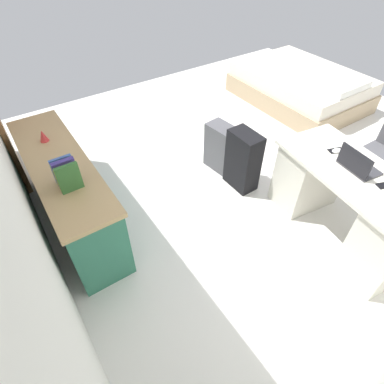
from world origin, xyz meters
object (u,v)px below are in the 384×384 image
object	(u,v)px
suitcase_black	(243,161)
credenza	(69,193)
bed	(300,87)
figurine_small	(43,136)
computer_mouse	(337,151)
cell_phone_by_mouse	(336,150)
desk	(346,203)
suitcase_spare_grey	(221,148)
laptop	(357,165)

from	to	relation	value
suitcase_black	credenza	bearing A→B (deg)	73.52
bed	figurine_small	world-z (taller)	figurine_small
computer_mouse	figurine_small	distance (m)	2.68
figurine_small	cell_phone_by_mouse	bearing A→B (deg)	-126.33
bed	desk	bearing A→B (deg)	139.96
bed	computer_mouse	bearing A→B (deg)	136.90
suitcase_spare_grey	computer_mouse	size ratio (longest dim) A/B	5.63
suitcase_spare_grey	laptop	world-z (taller)	laptop
credenza	bed	bearing A→B (deg)	-82.10
credenza	laptop	distance (m)	2.58
bed	figurine_small	size ratio (longest dim) A/B	17.31
suitcase_black	suitcase_spare_grey	world-z (taller)	suitcase_black
suitcase_black	figurine_small	bearing A→B (deg)	63.21
suitcase_black	computer_mouse	distance (m)	0.94
desk	laptop	distance (m)	0.40
bed	suitcase_black	world-z (taller)	suitcase_black
credenza	figurine_small	xyz separation A→B (m)	(0.36, 0.00, 0.44)
desk	laptop	size ratio (longest dim) A/B	4.49
laptop	computer_mouse	world-z (taller)	laptop
credenza	bed	distance (m)	3.84
figurine_small	suitcase_spare_grey	bearing A→B (deg)	-105.35
bed	suitcase_spare_grey	bearing A→B (deg)	107.30
figurine_small	computer_mouse	bearing A→B (deg)	-126.70
credenza	laptop	world-z (taller)	laptop
computer_mouse	figurine_small	size ratio (longest dim) A/B	0.91
suitcase_spare_grey	computer_mouse	world-z (taller)	computer_mouse
bed	suitcase_spare_grey	distance (m)	2.16
credenza	bed	size ratio (longest dim) A/B	0.95
suitcase_spare_grey	desk	bearing A→B (deg)	-174.21
suitcase_black	figurine_small	xyz separation A→B (m)	(0.86, 1.73, 0.48)
suitcase_black	cell_phone_by_mouse	world-z (taller)	cell_phone_by_mouse
credenza	cell_phone_by_mouse	bearing A→B (deg)	-119.62
bed	suitcase_black	distance (m)	2.31
credenza	figurine_small	distance (m)	0.57
suitcase_black	suitcase_spare_grey	bearing A→B (deg)	-0.95
credenza	suitcase_spare_grey	distance (m)	1.74
desk	suitcase_spare_grey	distance (m)	1.47
suitcase_black	computer_mouse	size ratio (longest dim) A/B	6.75
bed	cell_phone_by_mouse	xyz separation A→B (m)	(-1.75, 1.64, 0.50)
suitcase_black	cell_phone_by_mouse	size ratio (longest dim) A/B	4.96
laptop	cell_phone_by_mouse	xyz separation A→B (m)	(0.27, -0.09, -0.04)
credenza	cell_phone_by_mouse	xyz separation A→B (m)	(-1.22, -2.15, 0.36)
bed	cell_phone_by_mouse	size ratio (longest dim) A/B	14.00
suitcase_spare_grey	cell_phone_by_mouse	size ratio (longest dim) A/B	4.14
suitcase_black	computer_mouse	xyz separation A→B (m)	(-0.74, -0.41, 0.41)
desk	credenza	bearing A→B (deg)	52.94
bed	computer_mouse	xyz separation A→B (m)	(-1.77, 1.65, 0.51)
laptop	computer_mouse	bearing A→B (deg)	-16.98
credenza	laptop	bearing A→B (deg)	-125.79
suitcase_black	suitcase_spare_grey	size ratio (longest dim) A/B	1.20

